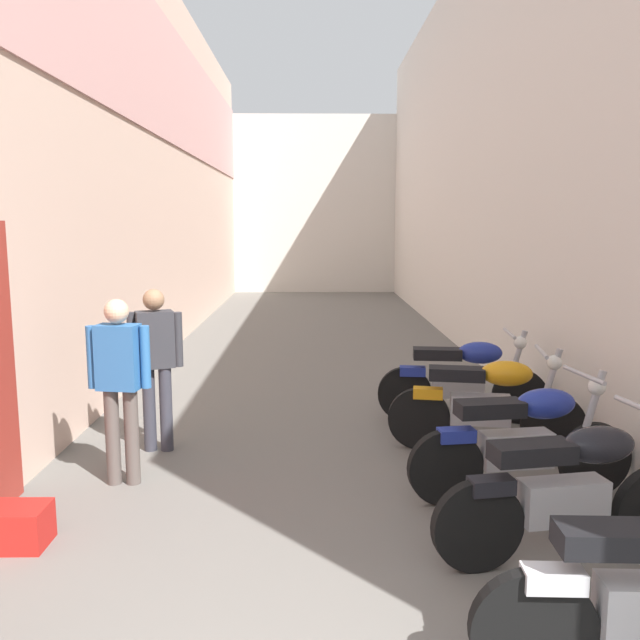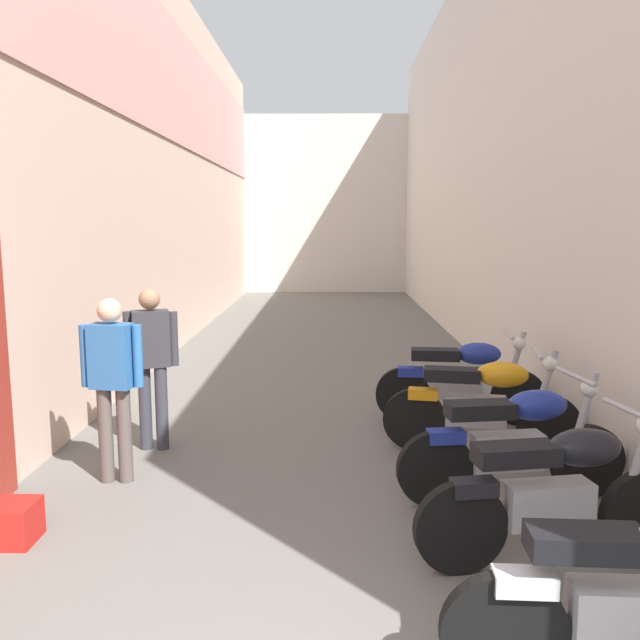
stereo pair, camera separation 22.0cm
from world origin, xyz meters
The scene contains 11 objects.
ground_plane centered at (0.00, 7.73, 0.00)m, with size 35.47×35.47×0.00m, color #66635E.
building_left centered at (-2.70, 9.69, 3.18)m, with size 0.45×19.47×6.29m.
building_right centered at (2.71, 9.73, 3.37)m, with size 0.45×19.47×6.74m.
building_far_end centered at (0.00, 20.47, 2.73)m, with size 8.02×2.00×5.46m, color beige.
motorcycle_second centered at (1.57, 2.79, 0.50)m, with size 1.84×0.58×1.04m.
motorcycle_third centered at (1.57, 3.76, 0.50)m, with size 1.84×0.58×1.04m.
motorcycle_fourth centered at (1.57, 4.85, 0.50)m, with size 1.84×0.58×1.04m.
motorcycle_fifth centered at (1.57, 5.82, 0.50)m, with size 1.85×0.58×1.04m.
pedestrian_mid_alley centered at (-1.69, 4.13, 0.92)m, with size 0.52×0.25×1.57m.
pedestrian_further_down centered at (-1.58, 4.94, 0.92)m, with size 0.52×0.31×1.57m.
plastic_crate centered at (-2.12, 3.04, 0.14)m, with size 0.44×0.32×0.28m, color red.
Camera 1 is at (-0.10, -1.19, 2.19)m, focal length 36.90 mm.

